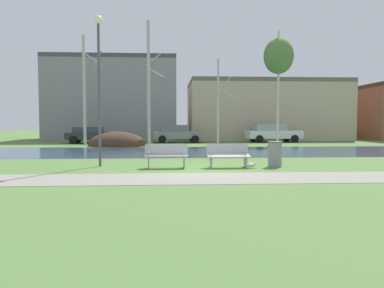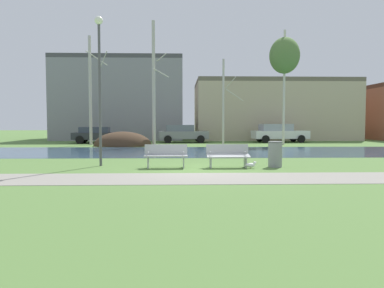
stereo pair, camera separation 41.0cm
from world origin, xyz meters
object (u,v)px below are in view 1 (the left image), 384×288
(bench_right, at_px, (228,155))
(streetlamp, at_px, (99,67))
(parked_van_nearest_dark, at_px, (91,134))
(trash_bin, at_px, (275,154))
(seagull, at_px, (251,165))
(parked_hatch_third_white, at_px, (272,133))
(parked_sedan_second_grey, at_px, (177,133))
(bench_left, at_px, (166,155))

(bench_right, distance_m, streetlamp, 5.96)
(parked_van_nearest_dark, bearing_deg, trash_bin, -58.06)
(trash_bin, height_order, parked_van_nearest_dark, parked_van_nearest_dark)
(bench_right, height_order, trash_bin, trash_bin)
(streetlamp, height_order, parked_van_nearest_dark, streetlamp)
(seagull, xyz_separation_m, parked_hatch_third_white, (5.88, 18.08, 0.69))
(trash_bin, distance_m, streetlamp, 7.50)
(seagull, xyz_separation_m, parked_van_nearest_dark, (-9.42, 17.14, 0.59))
(parked_sedan_second_grey, bearing_deg, parked_van_nearest_dark, -174.66)
(bench_left, height_order, parked_van_nearest_dark, parked_van_nearest_dark)
(bench_left, height_order, parked_sedan_second_grey, parked_sedan_second_grey)
(seagull, distance_m, parked_sedan_second_grey, 17.97)
(trash_bin, xyz_separation_m, parked_van_nearest_dark, (-10.42, 16.72, 0.21))
(bench_left, bearing_deg, parked_van_nearest_dark, 110.44)
(bench_right, bearing_deg, parked_hatch_third_white, 69.40)
(bench_right, relative_size, parked_van_nearest_dark, 0.38)
(parked_van_nearest_dark, bearing_deg, streetlamp, -77.04)
(bench_left, relative_size, parked_hatch_third_white, 0.34)
(bench_right, xyz_separation_m, parked_van_nearest_dark, (-8.60, 16.87, 0.25))
(seagull, height_order, parked_van_nearest_dark, parked_van_nearest_dark)
(bench_left, height_order, parked_hatch_third_white, parked_hatch_third_white)
(bench_right, bearing_deg, parked_sedan_second_grey, 95.21)
(bench_left, distance_m, trash_bin, 4.14)
(trash_bin, relative_size, parked_hatch_third_white, 0.21)
(streetlamp, distance_m, parked_sedan_second_grey, 17.37)
(parked_van_nearest_dark, xyz_separation_m, parked_hatch_third_white, (15.30, 0.94, 0.10))
(bench_left, distance_m, parked_sedan_second_grey, 17.54)
(bench_left, height_order, seagull, bench_left)
(bench_right, xyz_separation_m, parked_hatch_third_white, (6.69, 17.81, 0.35))
(parked_van_nearest_dark, height_order, parked_hatch_third_white, parked_hatch_third_white)
(bench_right, bearing_deg, streetlamp, 171.46)
(streetlamp, bearing_deg, bench_left, -15.93)
(trash_bin, bearing_deg, parked_sedan_second_grey, 101.14)
(trash_bin, xyz_separation_m, streetlamp, (-6.71, 0.58, 3.29))
(trash_bin, relative_size, parked_sedan_second_grey, 0.23)
(parked_sedan_second_grey, bearing_deg, parked_hatch_third_white, 1.99)
(bench_right, relative_size, seagull, 3.58)
(streetlamp, relative_size, parked_van_nearest_dark, 1.36)
(trash_bin, height_order, streetlamp, streetlamp)
(seagull, xyz_separation_m, parked_sedan_second_grey, (-2.42, 17.79, 0.65))
(trash_bin, height_order, parked_sedan_second_grey, parked_sedan_second_grey)
(trash_bin, bearing_deg, bench_right, -175.29)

